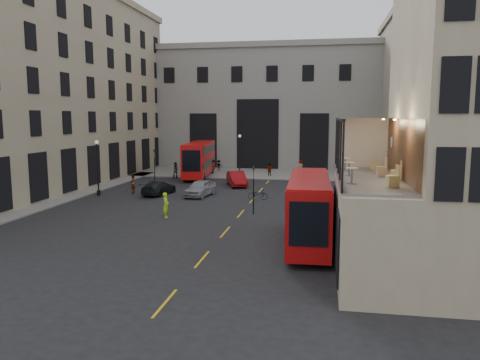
% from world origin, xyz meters
% --- Properties ---
extents(ground, '(140.00, 140.00, 0.00)m').
position_xyz_m(ground, '(0.00, 0.00, 0.00)').
color(ground, black).
rests_on(ground, ground).
extents(host_building_main, '(7.26, 11.40, 15.10)m').
position_xyz_m(host_building_main, '(9.95, 0.00, 7.79)').
color(host_building_main, tan).
rests_on(host_building_main, ground).
extents(host_frontage, '(3.00, 11.00, 4.50)m').
position_xyz_m(host_frontage, '(6.50, 0.00, 2.25)').
color(host_frontage, tan).
rests_on(host_frontage, ground).
extents(cafe_floor, '(3.00, 10.00, 0.10)m').
position_xyz_m(cafe_floor, '(6.50, 0.00, 4.55)').
color(cafe_floor, slate).
rests_on(cafe_floor, host_frontage).
extents(building_left, '(14.60, 50.60, 22.00)m').
position_xyz_m(building_left, '(-26.96, 20.00, 11.38)').
color(building_left, tan).
rests_on(building_left, ground).
extents(gateway, '(35.00, 10.60, 18.00)m').
position_xyz_m(gateway, '(-5.00, 47.99, 9.39)').
color(gateway, gray).
rests_on(gateway, ground).
extents(building_right, '(16.60, 18.60, 20.00)m').
position_xyz_m(building_right, '(20.00, 39.97, 10.39)').
color(building_right, gray).
rests_on(building_right, ground).
extents(pavement_far, '(40.00, 12.00, 0.12)m').
position_xyz_m(pavement_far, '(-6.00, 38.00, 0.06)').
color(pavement_far, slate).
rests_on(pavement_far, ground).
extents(pavement_left, '(8.00, 48.00, 0.12)m').
position_xyz_m(pavement_left, '(-22.00, 12.00, 0.06)').
color(pavement_left, slate).
rests_on(pavement_left, ground).
extents(traffic_light_near, '(0.16, 0.20, 3.80)m').
position_xyz_m(traffic_light_near, '(-1.00, 12.00, 2.42)').
color(traffic_light_near, black).
rests_on(traffic_light_near, ground).
extents(traffic_light_far, '(0.16, 0.20, 3.80)m').
position_xyz_m(traffic_light_far, '(-15.00, 28.00, 2.42)').
color(traffic_light_far, black).
rests_on(traffic_light_far, ground).
extents(street_lamp_a, '(0.36, 0.36, 5.33)m').
position_xyz_m(street_lamp_a, '(-17.00, 18.00, 2.39)').
color(street_lamp_a, black).
rests_on(street_lamp_a, ground).
extents(street_lamp_b, '(0.36, 0.36, 5.33)m').
position_xyz_m(street_lamp_b, '(-6.00, 34.00, 2.39)').
color(street_lamp_b, black).
rests_on(street_lamp_b, ground).
extents(bus_near, '(2.61, 10.24, 4.06)m').
position_xyz_m(bus_near, '(3.50, 4.02, 2.28)').
color(bus_near, '#A90B0C').
rests_on(bus_near, ground).
extents(bus_far, '(3.59, 11.23, 4.40)m').
position_xyz_m(bus_far, '(-10.90, 32.72, 2.47)').
color(bus_far, red).
rests_on(bus_far, ground).
extents(car_a, '(2.53, 4.80, 1.56)m').
position_xyz_m(car_a, '(-7.25, 19.41, 0.78)').
color(car_a, '#919499').
rests_on(car_a, ground).
extents(car_b, '(3.25, 5.10, 1.59)m').
position_xyz_m(car_b, '(-4.99, 26.46, 0.79)').
color(car_b, maroon).
rests_on(car_b, ground).
extents(car_c, '(2.55, 4.87, 1.35)m').
position_xyz_m(car_c, '(-11.46, 19.50, 0.67)').
color(car_c, black).
rests_on(car_c, ground).
extents(bicycle, '(1.76, 0.62, 0.92)m').
position_xyz_m(bicycle, '(-1.56, 18.65, 0.46)').
color(bicycle, gray).
rests_on(bicycle, ground).
extents(cyclist, '(0.62, 0.79, 1.92)m').
position_xyz_m(cyclist, '(-7.31, 9.59, 0.96)').
color(cyclist, '#C4F91A').
rests_on(cyclist, ground).
extents(pedestrian_a, '(1.15, 1.03, 1.95)m').
position_xyz_m(pedestrian_a, '(-13.58, 31.61, 0.97)').
color(pedestrian_a, gray).
rests_on(pedestrian_a, ground).
extents(pedestrian_b, '(1.15, 0.90, 1.57)m').
position_xyz_m(pedestrian_b, '(-9.92, 39.41, 0.78)').
color(pedestrian_b, gray).
rests_on(pedestrian_b, ground).
extents(pedestrian_c, '(1.09, 0.77, 1.72)m').
position_xyz_m(pedestrian_c, '(-2.28, 34.66, 0.86)').
color(pedestrian_c, gray).
rests_on(pedestrian_c, ground).
extents(pedestrian_d, '(1.02, 1.02, 1.79)m').
position_xyz_m(pedestrian_d, '(1.35, 39.33, 0.90)').
color(pedestrian_d, gray).
rests_on(pedestrian_d, ground).
extents(pedestrian_e, '(0.49, 0.69, 1.79)m').
position_xyz_m(pedestrian_e, '(-14.20, 19.65, 0.90)').
color(pedestrian_e, gray).
rests_on(pedestrian_e, ground).
extents(cafe_table_near, '(0.58, 0.58, 0.73)m').
position_xyz_m(cafe_table_near, '(5.53, -2.23, 5.08)').
color(cafe_table_near, silver).
rests_on(cafe_table_near, cafe_floor).
extents(cafe_table_mid, '(0.55, 0.55, 0.69)m').
position_xyz_m(cafe_table_mid, '(5.57, 0.75, 5.06)').
color(cafe_table_mid, silver).
rests_on(cafe_table_mid, cafe_floor).
extents(cafe_table_far, '(0.58, 0.58, 0.72)m').
position_xyz_m(cafe_table_far, '(5.46, 2.87, 5.08)').
color(cafe_table_far, silver).
rests_on(cafe_table_far, cafe_floor).
extents(cafe_chair_a, '(0.55, 0.55, 0.95)m').
position_xyz_m(cafe_chair_a, '(7.20, -2.91, 4.89)').
color(cafe_chair_a, '#DAC57D').
rests_on(cafe_chair_a, cafe_floor).
extents(cafe_chair_b, '(0.51, 0.51, 0.94)m').
position_xyz_m(cafe_chair_b, '(7.65, -0.76, 4.88)').
color(cafe_chair_b, '#DBBE7E').
rests_on(cafe_chair_b, cafe_floor).
extents(cafe_chair_c, '(0.50, 0.50, 0.94)m').
position_xyz_m(cafe_chair_c, '(7.18, 0.77, 4.88)').
color(cafe_chair_c, tan).
rests_on(cafe_chair_c, cafe_floor).
extents(cafe_chair_d, '(0.45, 0.45, 0.85)m').
position_xyz_m(cafe_chair_d, '(7.14, 4.13, 4.86)').
color(cafe_chair_d, tan).
rests_on(cafe_chair_d, cafe_floor).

